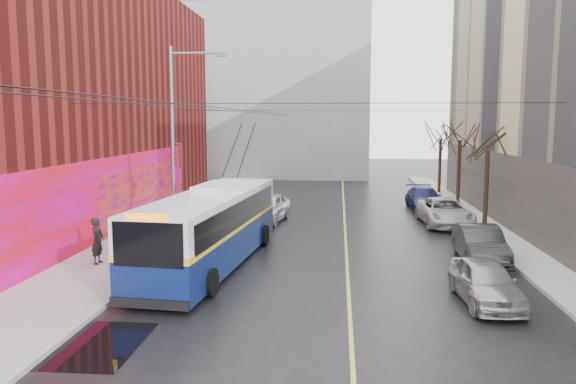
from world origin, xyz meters
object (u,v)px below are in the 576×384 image
object	(u,v)px
streetlight_pole	(176,141)
tree_mid	(460,128)
parked_car_a	(485,282)
pedestrian_b	(117,233)
pedestrian_a	(97,241)
parked_car_d	(424,198)
tree_near	(489,136)
pedestrian_c	(172,226)
tree_far	(441,128)
following_car	(267,208)
parked_car_b	(480,244)
trolleybus	(211,227)
parked_car_c	(445,212)

from	to	relation	value
streetlight_pole	tree_mid	xyz separation A→B (m)	(15.14, 13.00, 0.41)
parked_car_a	pedestrian_b	bearing A→B (deg)	155.96
parked_car_a	pedestrian_a	world-z (taller)	pedestrian_a
parked_car_d	streetlight_pole	bearing A→B (deg)	-138.27
tree_near	tree_mid	world-z (taller)	tree_mid
parked_car_a	pedestrian_c	world-z (taller)	pedestrian_c
tree_mid	tree_far	bearing A→B (deg)	90.00
parked_car_a	following_car	distance (m)	16.21
tree_near	pedestrian_a	size ratio (longest dim) A/B	3.48
parked_car_a	parked_car_b	world-z (taller)	parked_car_b
tree_mid	trolleybus	size ratio (longest dim) A/B	0.55
streetlight_pole	parked_car_d	distance (m)	18.30
parked_car_c	pedestrian_c	distance (m)	14.98
tree_near	pedestrian_b	size ratio (longest dim) A/B	4.21
tree_near	parked_car_d	size ratio (longest dim) A/B	1.31
parked_car_d	pedestrian_a	size ratio (longest dim) A/B	2.66
tree_near	tree_far	xyz separation A→B (m)	(0.00, 14.00, 0.17)
tree_far	parked_car_d	world-z (taller)	tree_far
pedestrian_a	streetlight_pole	bearing A→B (deg)	-29.33
pedestrian_c	streetlight_pole	bearing A→B (deg)	-163.53
tree_far	parked_car_a	xyz separation A→B (m)	(-3.20, -26.81, -4.44)
tree_far	following_car	distance (m)	18.29
tree_mid	pedestrian_b	bearing A→B (deg)	-140.79
pedestrian_a	pedestrian_c	size ratio (longest dim) A/B	1.18
trolleybus	tree_mid	bearing A→B (deg)	56.57
following_car	tree_far	bearing A→B (deg)	56.28
streetlight_pole	parked_car_b	size ratio (longest dim) A/B	2.00
pedestrian_c	parked_car_a	bearing A→B (deg)	-161.30
tree_near	tree_far	bearing A→B (deg)	90.00
parked_car_a	pedestrian_b	xyz separation A→B (m)	(-14.32, 5.51, 0.21)
tree_mid	tree_far	size ratio (longest dim) A/B	1.02
streetlight_pole	pedestrian_a	distance (m)	5.71
tree_near	parked_car_c	bearing A→B (deg)	160.23
pedestrian_a	tree_mid	bearing A→B (deg)	-44.72
tree_mid	pedestrian_c	distance (m)	20.55
parked_car_a	pedestrian_c	distance (m)	14.17
streetlight_pole	tree_near	distance (m)	16.28
tree_near	pedestrian_c	size ratio (longest dim) A/B	4.10
trolleybus	following_car	size ratio (longest dim) A/B	2.51
parked_car_b	pedestrian_b	bearing A→B (deg)	-179.21
streetlight_pole	pedestrian_c	bearing A→B (deg)	148.01
streetlight_pole	tree_far	xyz separation A→B (m)	(15.14, 20.00, 0.30)
tree_mid	pedestrian_a	xyz separation A→B (m)	(-17.33, -16.69, -4.18)
tree_mid	parked_car_b	xyz separation A→B (m)	(-2.07, -14.46, -4.51)
tree_near	parked_car_b	bearing A→B (deg)	-105.49
tree_far	parked_car_c	distance (m)	14.13
streetlight_pole	following_car	size ratio (longest dim) A/B	1.87
streetlight_pole	parked_car_b	xyz separation A→B (m)	(13.07, -1.46, -4.11)
parked_car_c	tree_near	bearing A→B (deg)	-22.11
tree_near	parked_car_a	world-z (taller)	tree_near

